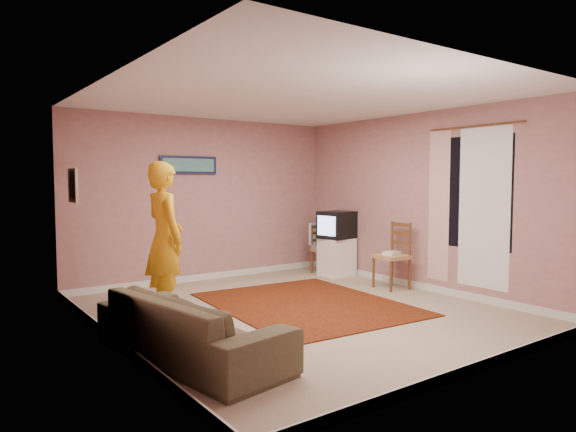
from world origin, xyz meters
TOP-DOWN VIEW (x-y plane):
  - ground at (0.00, 0.00)m, footprint 5.00×5.00m
  - wall_back at (0.00, 2.50)m, footprint 4.50×0.02m
  - wall_front at (0.00, -2.50)m, footprint 4.50×0.02m
  - wall_left at (-2.25, 0.00)m, footprint 0.02×5.00m
  - wall_right at (2.25, 0.00)m, footprint 0.02×5.00m
  - ceiling at (0.00, 0.00)m, footprint 4.50×5.00m
  - baseboard_back at (0.00, 2.49)m, footprint 4.50×0.02m
  - baseboard_front at (0.00, -2.49)m, footprint 4.50×0.02m
  - baseboard_left at (-2.24, 0.00)m, footprint 0.02×5.00m
  - baseboard_right at (2.24, 0.00)m, footprint 0.02×5.00m
  - window at (2.24, -0.90)m, footprint 0.01×1.10m
  - curtain_sheer at (2.23, -1.05)m, footprint 0.01×0.75m
  - curtain_floral at (2.21, -0.35)m, footprint 0.01×0.35m
  - curtain_rod at (2.20, -0.90)m, footprint 0.02×1.40m
  - picture_back at (-0.30, 2.47)m, footprint 0.95×0.04m
  - picture_left at (-2.22, 1.60)m, footprint 0.04×0.38m
  - area_rug at (0.29, 0.21)m, footprint 2.34×2.84m
  - tv_cabinet at (1.95, 1.52)m, footprint 0.50×0.45m
  - crt_tv at (1.94, 1.52)m, footprint 0.60×0.55m
  - chair_a at (1.92, 1.80)m, footprint 0.40×0.39m
  - dvd_player at (1.92, 1.80)m, footprint 0.39×0.28m
  - blue_throw at (1.92, 1.99)m, footprint 0.36×0.05m
  - chair_b at (1.93, 0.27)m, footprint 0.46×0.48m
  - game_console at (1.93, 0.27)m, footprint 0.27×0.21m
  - sofa at (-1.80, -0.78)m, footprint 1.13×2.14m
  - person at (-1.39, 0.81)m, footprint 0.44×0.67m

SIDE VIEW (x-z plane):
  - ground at x=0.00m, z-range 0.00..0.00m
  - area_rug at x=0.29m, z-range 0.00..0.01m
  - baseboard_back at x=0.00m, z-range 0.00..0.10m
  - baseboard_front at x=0.00m, z-range 0.00..0.10m
  - baseboard_left at x=-2.24m, z-range 0.00..0.10m
  - baseboard_right at x=2.24m, z-range 0.00..0.10m
  - sofa at x=-1.80m, z-range 0.00..0.60m
  - tv_cabinet at x=1.95m, z-range 0.00..0.64m
  - dvd_player at x=1.92m, z-range 0.43..0.50m
  - chair_a at x=1.92m, z-range 0.29..0.74m
  - game_console at x=1.93m, z-range 0.51..0.56m
  - chair_b at x=1.93m, z-range 0.34..0.87m
  - blue_throw at x=1.92m, z-range 0.49..0.87m
  - crt_tv at x=1.94m, z-range 0.64..1.09m
  - person at x=-1.39m, z-range 0.00..1.84m
  - curtain_sheer at x=2.23m, z-range 0.20..2.30m
  - curtain_floral at x=2.21m, z-range 0.20..2.30m
  - wall_back at x=0.00m, z-range 0.00..2.60m
  - wall_front at x=0.00m, z-range 0.00..2.60m
  - wall_left at x=-2.25m, z-range 0.00..2.60m
  - wall_right at x=2.25m, z-range 0.00..2.60m
  - window at x=2.24m, z-range 0.70..2.20m
  - picture_left at x=-2.22m, z-range 1.34..1.76m
  - picture_back at x=-0.30m, z-range 1.71..1.99m
  - curtain_rod at x=2.20m, z-range 2.31..2.33m
  - ceiling at x=0.00m, z-range 2.59..2.61m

